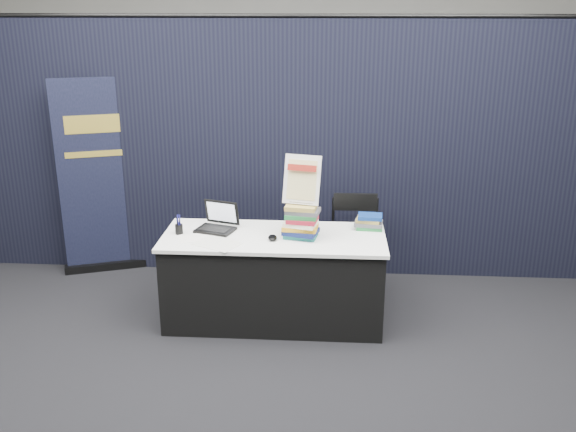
# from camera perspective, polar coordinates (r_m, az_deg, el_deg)

# --- Properties ---
(floor) EXTENTS (8.00, 8.00, 0.00)m
(floor) POSITION_cam_1_polar(r_m,az_deg,el_deg) (5.01, -1.78, -12.06)
(floor) COLOR black
(floor) RESTS_ON ground
(wall_back) EXTENTS (8.00, 0.02, 3.50)m
(wall_back) POSITION_cam_1_polar(r_m,az_deg,el_deg) (8.33, 0.83, 13.17)
(wall_back) COLOR #A1A098
(wall_back) RESTS_ON floor
(drape_partition) EXTENTS (6.00, 0.08, 2.40)m
(drape_partition) POSITION_cam_1_polar(r_m,az_deg,el_deg) (6.05, -0.42, 5.74)
(drape_partition) COLOR black
(drape_partition) RESTS_ON floor
(display_table) EXTENTS (1.80, 0.75, 0.75)m
(display_table) POSITION_cam_1_polar(r_m,az_deg,el_deg) (5.32, -1.24, -5.53)
(display_table) COLOR black
(display_table) RESTS_ON floor
(laptop) EXTENTS (0.35, 0.32, 0.23)m
(laptop) POSITION_cam_1_polar(r_m,az_deg,el_deg) (5.32, -6.42, -0.64)
(laptop) COLOR black
(laptop) RESTS_ON display_table
(mouse) EXTENTS (0.08, 0.12, 0.04)m
(mouse) POSITION_cam_1_polar(r_m,az_deg,el_deg) (5.08, -1.39, -1.93)
(mouse) COLOR black
(mouse) RESTS_ON display_table
(brochure_left) EXTENTS (0.32, 0.26, 0.00)m
(brochure_left) POSITION_cam_1_polar(r_m,az_deg,el_deg) (5.18, -8.05, -1.92)
(brochure_left) COLOR white
(brochure_left) RESTS_ON display_table
(brochure_mid) EXTENTS (0.41, 0.37, 0.00)m
(brochure_mid) POSITION_cam_1_polar(r_m,az_deg,el_deg) (5.03, -6.30, -2.46)
(brochure_mid) COLOR silver
(brochure_mid) RESTS_ON display_table
(brochure_right) EXTENTS (0.29, 0.24, 0.00)m
(brochure_right) POSITION_cam_1_polar(r_m,az_deg,el_deg) (5.10, -6.39, -2.17)
(brochure_right) COLOR silver
(brochure_right) RESTS_ON display_table
(pen_cup) EXTENTS (0.08, 0.08, 0.08)m
(pen_cup) POSITION_cam_1_polar(r_m,az_deg,el_deg) (5.28, -9.67, -1.16)
(pen_cup) COLOR black
(pen_cup) RESTS_ON display_table
(book_stack_tall) EXTENTS (0.29, 0.24, 0.28)m
(book_stack_tall) POSITION_cam_1_polar(r_m,az_deg,el_deg) (5.09, 1.20, -0.45)
(book_stack_tall) COLOR #1B685F
(book_stack_tall) RESTS_ON display_table
(book_stack_short) EXTENTS (0.23, 0.18, 0.12)m
(book_stack_short) POSITION_cam_1_polar(r_m,az_deg,el_deg) (5.36, 7.24, -0.48)
(book_stack_short) COLOR #1F7436
(book_stack_short) RESTS_ON display_table
(info_sign) EXTENTS (0.31, 0.17, 0.40)m
(info_sign) POSITION_cam_1_polar(r_m,az_deg,el_deg) (5.02, 1.25, 3.20)
(info_sign) COLOR black
(info_sign) RESTS_ON book_stack_tall
(pullup_banner) EXTENTS (0.79, 0.36, 1.89)m
(pullup_banner) POSITION_cam_1_polar(r_m,az_deg,el_deg) (6.41, -16.35, 2.37)
(pullup_banner) COLOR black
(pullup_banner) RESTS_ON floor
(stacking_chair) EXTENTS (0.42, 0.42, 0.91)m
(stacking_chair) POSITION_cam_1_polar(r_m,az_deg,el_deg) (5.74, 5.94, -2.32)
(stacking_chair) COLOR black
(stacking_chair) RESTS_ON floor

